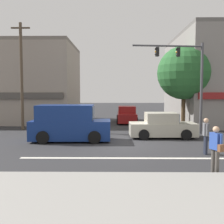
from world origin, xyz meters
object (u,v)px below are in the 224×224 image
Objects in this scene: sedan_waiting_far at (127,115)px; utility_pole_near_left at (22,75)px; sedan_crossing_leftbound at (162,126)px; pedestrian_foreground_with_bag at (216,147)px; van_approaching_near at (69,124)px; street_tree at (184,73)px; pedestrian_mid_crossing at (206,134)px; utility_pole_far_right at (224,72)px; traffic_light_mast at (188,73)px.

utility_pole_near_left is at bearing -150.24° from sedan_waiting_far.
sedan_crossing_leftbound is 7.46m from pedestrian_foreground_with_bag.
van_approaching_near is 5.78m from sedan_crossing_leftbound.
pedestrian_mid_crossing is at bearing -98.06° from street_tree.
sedan_crossing_leftbound is 2.47× the size of pedestrian_foreground_with_bag.
street_tree is 0.74× the size of utility_pole_far_right.
pedestrian_foreground_with_bag is (-1.47, -9.00, -3.22)m from traffic_light_mast.
utility_pole_far_right is 2.13× the size of sedan_waiting_far.
sedan_waiting_far is 0.99× the size of sedan_crossing_leftbound.
sedan_waiting_far is 8.37m from sedan_crossing_leftbound.
utility_pole_near_left is at bearing -176.15° from street_tree.
street_tree reaches higher than pedestrian_foreground_with_bag.
pedestrian_mid_crossing is at bearing -35.31° from utility_pole_near_left.
utility_pole_near_left is (-12.48, -0.84, -0.19)m from street_tree.
van_approaching_near is (-11.79, -6.94, -3.53)m from utility_pole_far_right.
sedan_crossing_leftbound is (10.04, -3.48, -3.47)m from utility_pole_near_left.
van_approaching_near is 2.78× the size of pedestrian_mid_crossing.
pedestrian_mid_crossing is (6.84, -3.29, -0.06)m from van_approaching_near.
sedan_crossing_leftbound is (-2.44, -4.32, -3.66)m from street_tree.
utility_pole_far_right reaches higher than pedestrian_foreground_with_bag.
traffic_light_mast is at bearing -9.06° from utility_pole_near_left.
van_approaching_near is at bearing 134.60° from pedestrian_foreground_with_bag.
traffic_light_mast is (-0.45, -2.76, -0.20)m from street_tree.
utility_pole_near_left is 1.74× the size of van_approaching_near.
street_tree is at bearing 81.94° from pedestrian_mid_crossing.
pedestrian_foreground_with_bag is (2.38, -15.60, 0.24)m from sedan_waiting_far.
van_approaching_near is at bearing 154.32° from pedestrian_mid_crossing.
sedan_crossing_leftbound is at bearing -141.79° from traffic_light_mast.
traffic_light_mast is at bearing 80.74° from pedestrian_foreground_with_bag.
utility_pole_near_left is at bearing 133.28° from van_approaching_near.
sedan_crossing_leftbound is at bearing -119.44° from street_tree.
pedestrian_mid_crossing is at bearing 77.16° from pedestrian_foreground_with_bag.
pedestrian_mid_crossing is (-1.25, -8.80, -3.43)m from street_tree.
street_tree is 12.40m from pedestrian_foreground_with_bag.
sedan_waiting_far is at bearing 163.23° from utility_pole_far_right.
utility_pole_near_left is at bearing 144.69° from pedestrian_mid_crossing.
pedestrian_foreground_with_bag is at bearing -45.40° from van_approaching_near.
utility_pole_near_left reaches higher than traffic_light_mast.
street_tree is 1.58× the size of sedan_waiting_far.
utility_pole_near_left is at bearing 134.04° from pedestrian_foreground_with_bag.
utility_pole_near_left is 4.83× the size of pedestrian_mid_crossing.
utility_pole_far_right reaches higher than sedan_waiting_far.
traffic_light_mast is 8.39m from sedan_waiting_far.
street_tree reaches higher than pedestrian_mid_crossing.
pedestrian_mid_crossing reaches higher than sedan_waiting_far.
utility_pole_near_left is 1.30× the size of traffic_light_mast.
sedan_crossing_leftbound is 2.47× the size of pedestrian_mid_crossing.
van_approaching_near is 2.78× the size of pedestrian_foreground_with_bag.
utility_pole_near_left is at bearing 160.86° from sedan_crossing_leftbound.
traffic_light_mast is 3.71× the size of pedestrian_foreground_with_bag.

